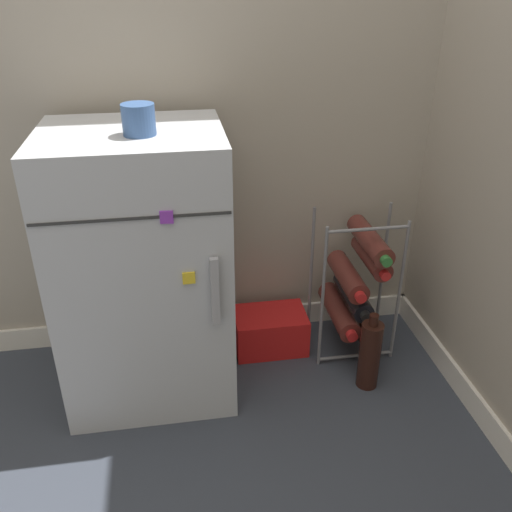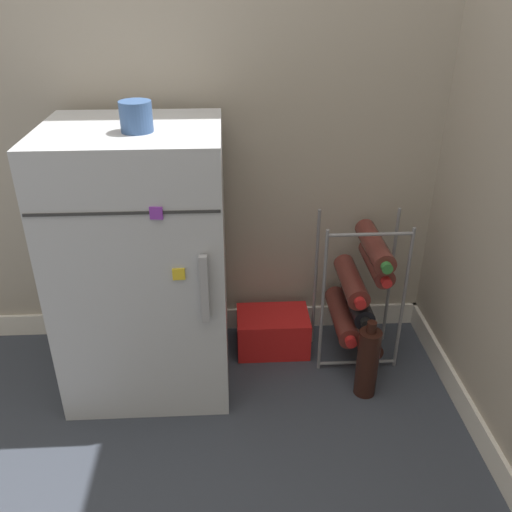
{
  "view_description": "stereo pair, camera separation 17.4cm",
  "coord_description": "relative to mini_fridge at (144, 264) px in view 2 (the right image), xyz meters",
  "views": [
    {
      "loc": [
        -0.11,
        -1.32,
        1.33
      ],
      "look_at": [
        0.15,
        0.3,
        0.46
      ],
      "focal_mm": 38.0,
      "sensor_mm": 36.0,
      "label": 1
    },
    {
      "loc": [
        0.06,
        -1.34,
        1.33
      ],
      "look_at": [
        0.15,
        0.3,
        0.46
      ],
      "focal_mm": 38.0,
      "sensor_mm": 36.0,
      "label": 2
    }
  ],
  "objects": [
    {
      "name": "ground_plane",
      "position": [
        0.22,
        -0.26,
        -0.46
      ],
      "size": [
        14.0,
        14.0,
        0.0
      ],
      "primitive_type": "plane",
      "color": "#333842"
    },
    {
      "name": "soda_box",
      "position": [
        0.45,
        0.13,
        -0.38
      ],
      "size": [
        0.28,
        0.19,
        0.15
      ],
      "color": "red",
      "rests_on": "ground_plane"
    },
    {
      "name": "mini_fridge",
      "position": [
        0.0,
        0.0,
        0.0
      ],
      "size": [
        0.54,
        0.49,
        0.92
      ],
      "color": "#B7BABF",
      "rests_on": "ground_plane"
    },
    {
      "name": "fridge_top_cup",
      "position": [
        0.03,
        -0.05,
        0.5
      ],
      "size": [
        0.09,
        0.09,
        0.09
      ],
      "color": "#335184",
      "rests_on": "mini_fridge"
    },
    {
      "name": "loose_bottle_floor",
      "position": [
        0.75,
        -0.15,
        -0.33
      ],
      "size": [
        0.08,
        0.08,
        0.3
      ],
      "color": "black",
      "rests_on": "ground_plane"
    },
    {
      "name": "wine_rack",
      "position": [
        0.76,
        0.07,
        -0.18
      ],
      "size": [
        0.3,
        0.32,
        0.57
      ],
      "color": "slate",
      "rests_on": "ground_plane"
    },
    {
      "name": "wall_back",
      "position": [
        0.22,
        0.31,
        0.78
      ],
      "size": [
        6.68,
        0.07,
        2.5
      ],
      "color": "#9E9384",
      "rests_on": "ground_plane"
    }
  ]
}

